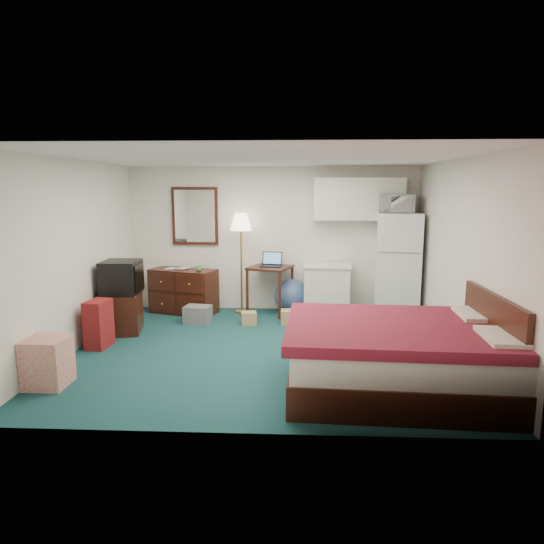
# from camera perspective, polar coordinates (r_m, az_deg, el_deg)

# --- Properties ---
(floor) EXTENTS (5.00, 4.50, 0.01)m
(floor) POSITION_cam_1_polar(r_m,az_deg,el_deg) (6.55, -0.88, -9.11)
(floor) COLOR #143E43
(floor) RESTS_ON ground
(ceiling) EXTENTS (5.00, 4.50, 0.01)m
(ceiling) POSITION_cam_1_polar(r_m,az_deg,el_deg) (6.21, -0.94, 13.27)
(ceiling) COLOR white
(ceiling) RESTS_ON walls
(walls) EXTENTS (5.01, 4.51, 2.50)m
(walls) POSITION_cam_1_polar(r_m,az_deg,el_deg) (6.26, -0.91, 1.78)
(walls) COLOR white
(walls) RESTS_ON floor
(mirror) EXTENTS (0.80, 0.06, 1.00)m
(mirror) POSITION_cam_1_polar(r_m,az_deg,el_deg) (8.60, -9.04, 6.52)
(mirror) COLOR white
(mirror) RESTS_ON walls
(upper_cabinets) EXTENTS (1.50, 0.35, 0.70)m
(upper_cabinets) POSITION_cam_1_polar(r_m,az_deg,el_deg) (8.33, 10.12, 8.46)
(upper_cabinets) COLOR silver
(upper_cabinets) RESTS_ON walls
(headboard) EXTENTS (0.06, 1.56, 1.00)m
(headboard) POSITION_cam_1_polar(r_m,az_deg,el_deg) (5.60, 24.46, -7.43)
(headboard) COLOR #37180E
(headboard) RESTS_ON walls
(dresser) EXTENTS (1.22, 0.84, 0.76)m
(dresser) POSITION_cam_1_polar(r_m,az_deg,el_deg) (8.49, -10.35, -2.22)
(dresser) COLOR #37180E
(dresser) RESTS_ON floor
(floor_lamp) EXTENTS (0.44, 0.44, 1.71)m
(floor_lamp) POSITION_cam_1_polar(r_m,az_deg,el_deg) (8.32, -3.63, 1.02)
(floor_lamp) COLOR gold
(floor_lamp) RESTS_ON floor
(desk) EXTENTS (0.83, 0.83, 0.82)m
(desk) POSITION_cam_1_polar(r_m,az_deg,el_deg) (8.29, -0.22, -2.13)
(desk) COLOR #37180E
(desk) RESTS_ON floor
(exercise_ball) EXTENTS (0.68, 0.68, 0.59)m
(exercise_ball) POSITION_cam_1_polar(r_m,az_deg,el_deg) (8.34, 2.34, -2.86)
(exercise_ball) COLOR #334B7C
(exercise_ball) RESTS_ON floor
(kitchen_counter) EXTENTS (0.80, 0.63, 0.83)m
(kitchen_counter) POSITION_cam_1_polar(r_m,az_deg,el_deg) (8.29, 6.50, -2.17)
(kitchen_counter) COLOR silver
(kitchen_counter) RESTS_ON floor
(fridge) EXTENTS (0.85, 0.85, 1.73)m
(fridge) POSITION_cam_1_polar(r_m,az_deg,el_deg) (8.35, 14.70, 0.81)
(fridge) COLOR silver
(fridge) RESTS_ON floor
(bed) EXTENTS (2.31, 1.85, 0.71)m
(bed) POSITION_cam_1_polar(r_m,az_deg,el_deg) (5.38, 14.42, -9.71)
(bed) COLOR maroon
(bed) RESTS_ON floor
(tv_stand) EXTENTS (0.69, 0.73, 0.59)m
(tv_stand) POSITION_cam_1_polar(r_m,az_deg,el_deg) (7.60, -17.43, -4.61)
(tv_stand) COLOR #37180E
(tv_stand) RESTS_ON floor
(suitcase) EXTENTS (0.29, 0.42, 0.65)m
(suitcase) POSITION_cam_1_polar(r_m,az_deg,el_deg) (6.96, -19.72, -5.77)
(suitcase) COLOR #660E04
(suitcase) RESTS_ON floor
(retail_box) EXTENTS (0.43, 0.43, 0.53)m
(retail_box) POSITION_cam_1_polar(r_m,az_deg,el_deg) (5.87, -24.92, -9.60)
(retail_box) COLOR beige
(retail_box) RESTS_ON floor
(file_bin) EXTENTS (0.45, 0.37, 0.28)m
(file_bin) POSITION_cam_1_polar(r_m,az_deg,el_deg) (7.85, -8.73, -4.96)
(file_bin) COLOR slate
(file_bin) RESTS_ON floor
(cardboard_box_a) EXTENTS (0.27, 0.24, 0.20)m
(cardboard_box_a) POSITION_cam_1_polar(r_m,az_deg,el_deg) (7.70, -2.75, -5.44)
(cardboard_box_a) COLOR tan
(cardboard_box_a) RESTS_ON floor
(cardboard_box_b) EXTENTS (0.20, 0.23, 0.23)m
(cardboard_box_b) POSITION_cam_1_polar(r_m,az_deg,el_deg) (7.69, 1.79, -5.35)
(cardboard_box_b) COLOR tan
(cardboard_box_b) RESTS_ON floor
(laptop) EXTENTS (0.38, 0.33, 0.23)m
(laptop) POSITION_cam_1_polar(r_m,az_deg,el_deg) (8.18, -0.14, 1.45)
(laptop) COLOR black
(laptop) RESTS_ON desk
(crt_tv) EXTENTS (0.56, 0.60, 0.49)m
(crt_tv) POSITION_cam_1_polar(r_m,az_deg,el_deg) (7.48, -17.32, -0.60)
(crt_tv) COLOR black
(crt_tv) RESTS_ON tv_stand
(microwave) EXTENTS (0.58, 0.35, 0.38)m
(microwave) POSITION_cam_1_polar(r_m,az_deg,el_deg) (8.23, 14.42, 8.08)
(microwave) COLOR silver
(microwave) RESTS_ON fridge
(book_a) EXTENTS (0.15, 0.06, 0.21)m
(book_a) POSITION_cam_1_polar(r_m,az_deg,el_deg) (8.51, -12.29, 1.06)
(book_a) COLOR tan
(book_a) RESTS_ON dresser
(book_b) EXTENTS (0.15, 0.10, 0.22)m
(book_b) POSITION_cam_1_polar(r_m,az_deg,el_deg) (8.48, -10.78, 1.12)
(book_b) COLOR tan
(book_b) RESTS_ON dresser
(mug) EXTENTS (0.14, 0.13, 0.12)m
(mug) POSITION_cam_1_polar(r_m,az_deg,el_deg) (8.16, -8.59, 0.48)
(mug) COLOR #539848
(mug) RESTS_ON dresser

